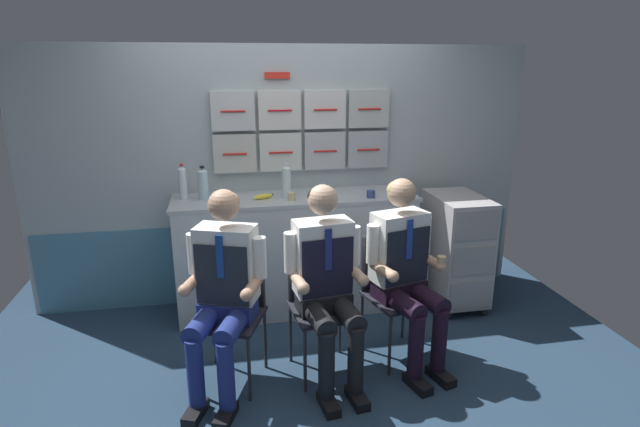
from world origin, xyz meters
name	(u,v)px	position (x,y,z in m)	size (l,w,h in m)	color
ground	(315,384)	(0.00, 0.00, -0.02)	(4.80, 4.80, 0.04)	#23394F
galley_bulkhead	(287,177)	(0.01, 1.37, 1.07)	(4.20, 0.14, 2.15)	#A7B3B8
galley_counter	(296,253)	(0.04, 1.09, 0.49)	(1.95, 0.53, 0.97)	#B5BFC5
service_trolley	(456,247)	(1.38, 0.91, 0.51)	(0.40, 0.65, 0.95)	black
folding_chair_left	(233,300)	(-0.50, 0.21, 0.53)	(0.52, 0.52, 0.86)	#2D2D33
crew_member_left	(223,285)	(-0.55, 0.06, 0.71)	(0.55, 0.68, 1.29)	black
folding_chair_center	(319,293)	(0.07, 0.21, 0.53)	(0.44, 0.45, 0.86)	#2D2D33
crew_member_center	(327,277)	(0.09, 0.05, 0.71)	(0.50, 0.65, 1.29)	black
folding_chair_right	(391,281)	(0.60, 0.30, 0.53)	(0.49, 0.49, 0.86)	#2D2D33
crew_member_right	(406,265)	(0.64, 0.14, 0.71)	(0.52, 0.67, 1.28)	black
water_bottle_clear	(203,184)	(-0.67, 1.14, 1.10)	(0.08, 0.08, 0.27)	#AED2E6
water_bottle_short	(287,181)	(-0.03, 1.07, 1.10)	(0.07, 0.07, 0.28)	silver
sparkling_bottle_green	(183,182)	(-0.83, 1.17, 1.11)	(0.06, 0.06, 0.28)	silver
coffee_cup_spare	(217,196)	(-0.57, 1.06, 1.01)	(0.07, 0.07, 0.07)	white
coffee_cup_white	(371,194)	(0.63, 0.94, 1.00)	(0.07, 0.07, 0.06)	navy
paper_cup_tan	(292,196)	(0.00, 0.97, 1.01)	(0.06, 0.06, 0.06)	tan
snack_banana	(263,196)	(-0.22, 1.06, 0.99)	(0.17, 0.10, 0.04)	yellow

